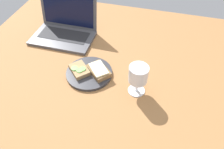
# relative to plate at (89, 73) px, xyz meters

# --- Properties ---
(wooden_table) EXTENTS (1.40, 1.40, 0.03)m
(wooden_table) POSITION_rel_plate_xyz_m (0.05, -0.03, -0.02)
(wooden_table) COLOR #9E6B3D
(wooden_table) RESTS_ON ground
(plate) EXTENTS (0.22, 0.22, 0.01)m
(plate) POSITION_rel_plate_xyz_m (0.00, 0.00, 0.00)
(plate) COLOR #333338
(plate) RESTS_ON wooden_table
(sandwich_with_cheese) EXTENTS (0.13, 0.13, 0.03)m
(sandwich_with_cheese) POSITION_rel_plate_xyz_m (0.04, 0.01, 0.02)
(sandwich_with_cheese) COLOR brown
(sandwich_with_cheese) RESTS_ON plate
(sandwich_with_cucumber) EXTENTS (0.12, 0.12, 0.02)m
(sandwich_with_cucumber) POSITION_rel_plate_xyz_m (-0.04, -0.01, 0.02)
(sandwich_with_cucumber) COLOR #A88456
(sandwich_with_cucumber) RESTS_ON plate
(wine_glass) EXTENTS (0.08, 0.08, 0.14)m
(wine_glass) POSITION_rel_plate_xyz_m (0.23, -0.04, 0.09)
(wine_glass) COLOR white
(wine_glass) RESTS_ON wooden_table
(laptop) EXTENTS (0.33, 0.24, 0.21)m
(laptop) POSITION_rel_plate_xyz_m (-0.23, 0.26, 0.04)
(laptop) COLOR #4C4C51
(laptop) RESTS_ON wooden_table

